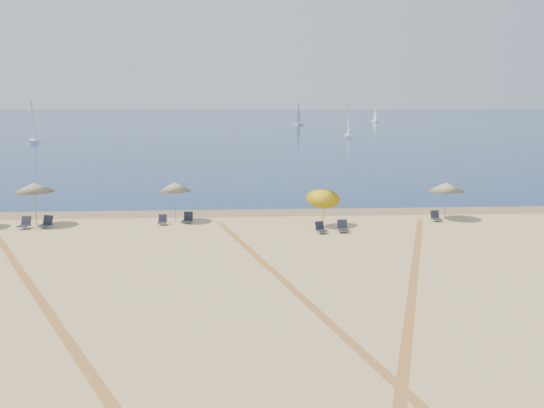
{
  "coord_description": "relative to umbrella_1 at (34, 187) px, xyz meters",
  "views": [
    {
      "loc": [
        -1.86,
        -12.94,
        7.46
      ],
      "look_at": [
        0.0,
        20.0,
        1.3
      ],
      "focal_mm": 36.94,
      "sensor_mm": 36.0,
      "label": 1
    }
  ],
  "objects": [
    {
      "name": "ground",
      "position": [
        14.21,
        -20.77,
        -2.32
      ],
      "size": [
        160.0,
        160.0,
        0.0
      ],
      "primitive_type": "plane",
      "color": "tan",
      "rests_on": "ground"
    },
    {
      "name": "ocean",
      "position": [
        14.21,
        204.23,
        -2.31
      ],
      "size": [
        500.0,
        500.0,
        0.0
      ],
      "primitive_type": "plane",
      "color": "#0C2151",
      "rests_on": "ground"
    },
    {
      "name": "wet_sand",
      "position": [
        14.21,
        3.23,
        -2.31
      ],
      "size": [
        500.0,
        500.0,
        0.0
      ],
      "primitive_type": "plane",
      "color": "olive",
      "rests_on": "ground"
    },
    {
      "name": "umbrella_1",
      "position": [
        0.0,
        0.0,
        0.0
      ],
      "size": [
        2.31,
        2.31,
        2.66
      ],
      "color": "gray",
      "rests_on": "ground"
    },
    {
      "name": "umbrella_2",
      "position": [
        8.28,
        0.59,
        -0.11
      ],
      "size": [
        1.98,
        1.98,
        2.55
      ],
      "color": "gray",
      "rests_on": "ground"
    },
    {
      "name": "umbrella_3",
      "position": [
        17.22,
        -1.32,
        -0.38
      ],
      "size": [
        2.05,
        2.09,
        2.62
      ],
      "color": "gray",
      "rests_on": "ground"
    },
    {
      "name": "umbrella_4",
      "position": [
        25.29,
        0.42,
        -0.25
      ],
      "size": [
        2.27,
        2.29,
        2.41
      ],
      "color": "gray",
      "rests_on": "ground"
    },
    {
      "name": "chair_2",
      "position": [
        -0.35,
        -0.86,
        -2.0
      ],
      "size": [
        0.7,
        0.78,
        0.71
      ],
      "rotation": [
        0.0,
        0.0,
        -0.18
      ],
      "color": "black",
      "rests_on": "ground"
    },
    {
      "name": "chair_3",
      "position": [
        0.86,
        -0.76,
        -2.0
      ],
      "size": [
        0.79,
        0.86,
        0.73
      ],
      "rotation": [
        0.0,
        0.0,
        -0.3
      ],
      "color": "black",
      "rests_on": "ground"
    },
    {
      "name": "chair_4",
      "position": [
        7.58,
        -0.27,
        -2.05
      ],
      "size": [
        0.51,
        0.59,
        0.61
      ],
      "rotation": [
        0.0,
        0.0,
        0.0
      ],
      "color": "black",
      "rests_on": "ground"
    },
    {
      "name": "chair_5",
      "position": [
        9.09,
        0.21,
        -2.02
      ],
      "size": [
        0.58,
        0.67,
        0.67
      ],
      "rotation": [
        0.0,
        0.0,
        -0.04
      ],
      "color": "black",
      "rests_on": "ground"
    },
    {
      "name": "chair_6",
      "position": [
        16.86,
        -2.97,
        -2.03
      ],
      "size": [
        0.75,
        0.8,
        0.66
      ],
      "rotation": [
        0.0,
        0.0,
        0.41
      ],
      "color": "black",
      "rests_on": "ground"
    },
    {
      "name": "chair_7",
      "position": [
        18.15,
        -2.78,
        -2.01
      ],
      "size": [
        0.58,
        0.68,
        0.7
      ],
      "rotation": [
        0.0,
        0.0,
        -0.0
      ],
      "color": "black",
      "rests_on": "ground"
    },
    {
      "name": "chair_8",
      "position": [
        24.49,
        -0.2,
        -2.03
      ],
      "size": [
        0.59,
        0.68,
        0.65
      ],
      "rotation": [
        0.0,
        0.0,
        0.09
      ],
      "color": "black",
      "rests_on": "ground"
    },
    {
      "name": "sailboat_0",
      "position": [
        34.23,
        79.24,
        -0.14
      ],
      "size": [
        1.85,
        4.94,
        7.19
      ],
      "rotation": [
        0.0,
        0.0,
        -0.13
      ],
      "color": "white",
      "rests_on": "ocean"
    },
    {
      "name": "sailboat_1",
      "position": [
        29.57,
        132.22,
        0.06
      ],
      "size": [
        3.43,
        5.34,
        7.84
      ],
      "rotation": [
        0.0,
        0.0,
        -0.43
      ],
      "color": "white",
      "rests_on": "ocean"
    },
    {
      "name": "sailboat_2",
      "position": [
        -23.98,
        67.58,
        -0.04
      ],
      "size": [
        2.79,
        5.19,
        7.51
      ],
      "rotation": [
        0.0,
        0.0,
        0.32
      ],
      "color": "white",
      "rests_on": "ocean"
    },
    {
      "name": "sailboat_3",
      "position": [
        58.2,
        156.26,
        -0.39
      ],
      "size": [
        1.45,
        4.35,
        6.37
      ],
      "rotation": [
        0.0,
        0.0,
        0.09
      ],
      "color": "white",
      "rests_on": "ocean"
    },
    {
      "name": "tire_tracks",
      "position": [
        12.17,
        -11.88,
        -2.31
      ],
      "size": [
        53.9,
        41.18,
        0.0
      ],
      "color": "tan",
      "rests_on": "ground"
    }
  ]
}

